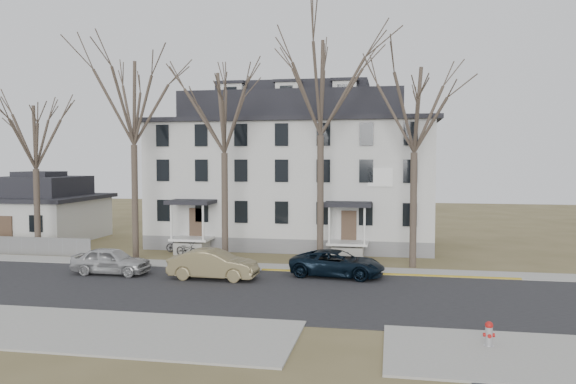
% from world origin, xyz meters
% --- Properties ---
extents(ground, '(120.00, 120.00, 0.00)m').
position_xyz_m(ground, '(0.00, 0.00, 0.00)').
color(ground, brown).
rests_on(ground, ground).
extents(main_road, '(120.00, 10.00, 0.04)m').
position_xyz_m(main_road, '(0.00, 2.00, 0.00)').
color(main_road, '#27272A').
rests_on(main_road, ground).
extents(far_sidewalk, '(120.00, 2.00, 0.08)m').
position_xyz_m(far_sidewalk, '(0.00, 8.00, 0.00)').
color(far_sidewalk, '#A09F97').
rests_on(far_sidewalk, ground).
extents(near_sidewalk_left, '(20.00, 5.00, 0.08)m').
position_xyz_m(near_sidewalk_left, '(-8.00, -5.00, 0.00)').
color(near_sidewalk_left, '#A09F97').
rests_on(near_sidewalk_left, ground).
extents(yellow_curb, '(14.00, 0.25, 0.06)m').
position_xyz_m(yellow_curb, '(5.00, 7.10, 0.00)').
color(yellow_curb, gold).
rests_on(yellow_curb, ground).
extents(boarding_house, '(20.80, 12.36, 12.05)m').
position_xyz_m(boarding_house, '(-2.00, 17.95, 5.38)').
color(boarding_house, slate).
rests_on(boarding_house, ground).
extents(small_house, '(8.70, 8.70, 5.00)m').
position_xyz_m(small_house, '(-22.00, 16.00, 2.25)').
color(small_house, beige).
rests_on(small_house, ground).
extents(tree_far_left, '(8.40, 8.40, 13.72)m').
position_xyz_m(tree_far_left, '(-11.00, 9.80, 10.34)').
color(tree_far_left, '#473B31').
rests_on(tree_far_left, ground).
extents(tree_mid_left, '(7.80, 7.80, 12.74)m').
position_xyz_m(tree_mid_left, '(-5.00, 9.80, 9.60)').
color(tree_mid_left, '#473B31').
rests_on(tree_mid_left, ground).
extents(tree_center, '(9.00, 9.00, 14.70)m').
position_xyz_m(tree_center, '(1.00, 9.80, 11.08)').
color(tree_center, '#473B31').
rests_on(tree_center, ground).
extents(tree_mid_right, '(7.80, 7.80, 12.74)m').
position_xyz_m(tree_mid_right, '(6.50, 9.80, 9.60)').
color(tree_mid_right, '#473B31').
rests_on(tree_mid_right, ground).
extents(tree_bungalow, '(6.60, 6.60, 10.78)m').
position_xyz_m(tree_bungalow, '(-18.00, 9.80, 8.12)').
color(tree_bungalow, '#473B31').
rests_on(tree_bungalow, ground).
extents(car_silver, '(4.33, 1.75, 1.47)m').
position_xyz_m(car_silver, '(-9.96, 4.59, 0.74)').
color(car_silver, '#B4B4B4').
rests_on(car_silver, ground).
extents(car_tan, '(4.72, 1.70, 1.55)m').
position_xyz_m(car_tan, '(-4.02, 4.41, 0.77)').
color(car_tan, olive).
rests_on(car_tan, ground).
extents(car_navy, '(5.32, 2.96, 1.41)m').
position_xyz_m(car_navy, '(2.38, 6.23, 0.70)').
color(car_navy, black).
rests_on(car_navy, ground).
extents(bicycle_left, '(1.89, 1.28, 0.94)m').
position_xyz_m(bicycle_left, '(-7.86, 10.65, 0.47)').
color(bicycle_left, black).
rests_on(bicycle_left, ground).
extents(bicycle_right, '(1.60, 0.53, 0.95)m').
position_xyz_m(bicycle_right, '(-9.05, 11.97, 0.48)').
color(bicycle_right, black).
rests_on(bicycle_right, ground).
extents(fire_hydrant, '(0.38, 0.36, 0.91)m').
position_xyz_m(fire_hydrant, '(8.50, -4.24, 0.46)').
color(fire_hydrant, '#B7B7BA').
rests_on(fire_hydrant, ground).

